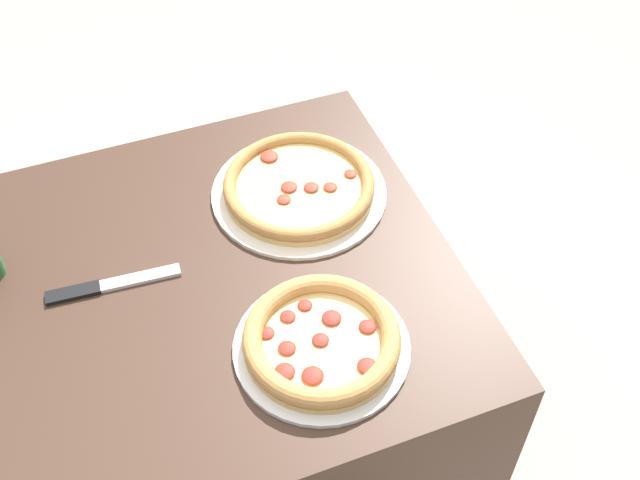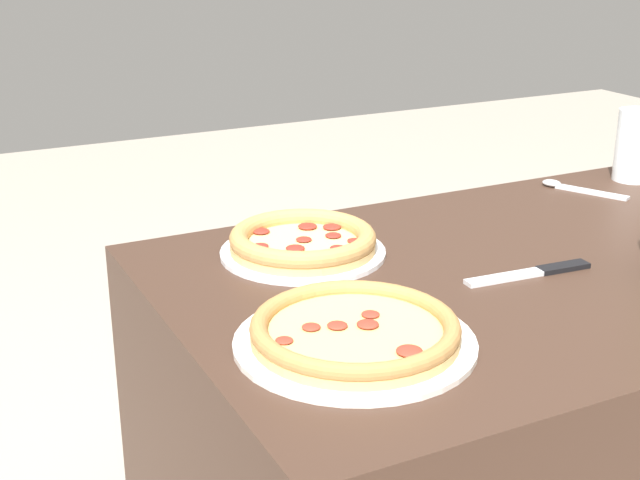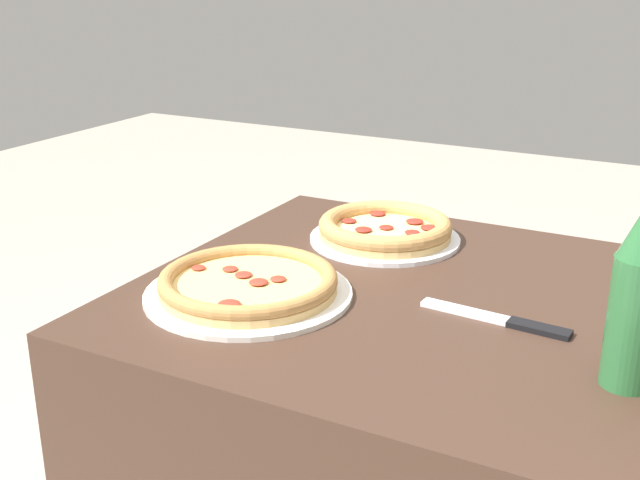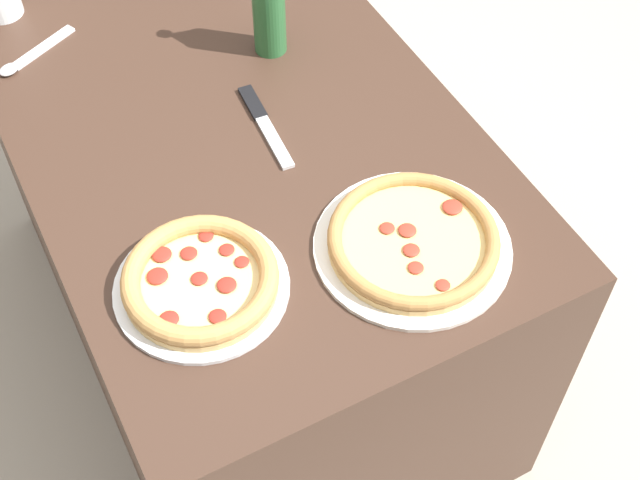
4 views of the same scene
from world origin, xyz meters
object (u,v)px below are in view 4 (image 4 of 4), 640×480
Objects in this scene: pizza_margherita at (200,281)px; pizza_veggie at (413,242)px; spoon at (28,57)px; knife at (264,122)px.

pizza_veggie is at bearing 75.79° from pizza_margherita.
spoon is at bearing -150.63° from pizza_veggie.
pizza_margherita is 0.64m from spoon.
pizza_veggie is 1.44× the size of knife.
knife is 0.48m from spoon.
spoon is at bearing -172.60° from pizza_margherita.
knife is (-0.28, 0.24, -0.02)m from pizza_margherita.
spoon is at bearing -138.55° from knife.
pizza_veggie is 0.83m from spoon.
knife is (-0.36, -0.09, -0.01)m from pizza_veggie.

